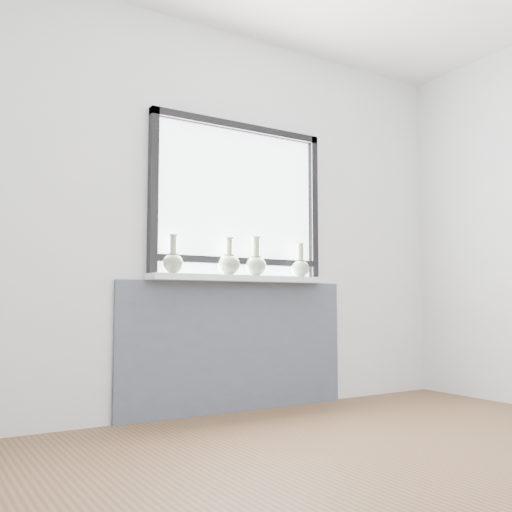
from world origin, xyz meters
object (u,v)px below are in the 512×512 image
windowsill (243,279)px  vase_d (300,266)px  vase_a (173,261)px  vase_b (229,263)px  vase_c (256,263)px

windowsill → vase_d: 0.47m
windowsill → vase_a: (-0.51, -0.00, 0.10)m
windowsill → vase_b: (-0.11, 0.00, 0.10)m
vase_a → vase_b: bearing=0.6°
vase_c → vase_d: size_ratio=1.11×
vase_a → vase_d: bearing=-0.3°
windowsill → vase_d: vase_d is taller
vase_a → vase_c: bearing=0.9°
windowsill → vase_b: bearing=179.9°
vase_b → vase_c: vase_c is taller
vase_a → vase_b: vase_b is taller
windowsill → vase_d: bearing=-1.2°
windowsill → vase_a: size_ratio=5.44×
vase_a → windowsill: bearing=0.4°
windowsill → vase_b: 0.15m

